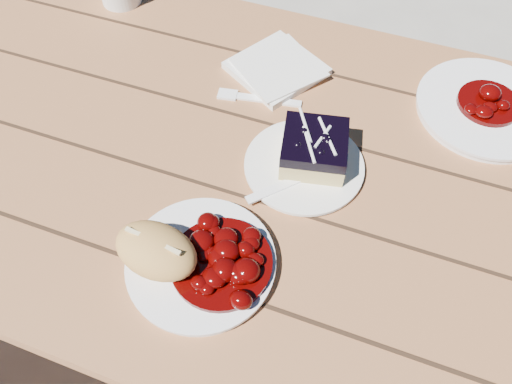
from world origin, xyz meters
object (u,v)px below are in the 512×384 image
(picnic_table, at_px, (211,196))
(bread_roll, at_px, (156,251))
(blueberry_cake, at_px, (314,148))
(dessert_plate, at_px, (304,166))
(main_plate, at_px, (201,264))
(second_plate, at_px, (486,108))

(picnic_table, height_order, bread_roll, bread_roll)
(bread_roll, xyz_separation_m, blueberry_cake, (0.15, 0.26, -0.01))
(dessert_plate, bearing_deg, main_plate, -111.25)
(main_plate, bearing_deg, bread_roll, -160.02)
(picnic_table, bearing_deg, bread_roll, -81.42)
(picnic_table, distance_m, second_plate, 0.53)
(bread_roll, bearing_deg, picnic_table, 98.58)
(second_plate, bearing_deg, picnic_table, -151.41)
(main_plate, relative_size, second_plate, 0.87)
(main_plate, distance_m, blueberry_cake, 0.26)
(main_plate, relative_size, bread_roll, 1.72)
(main_plate, height_order, bread_roll, bread_roll)
(bread_roll, height_order, dessert_plate, bread_roll)
(dessert_plate, bearing_deg, blueberry_cake, 56.31)
(bread_roll, xyz_separation_m, second_plate, (0.41, 0.48, -0.04))
(main_plate, relative_size, blueberry_cake, 1.74)
(picnic_table, xyz_separation_m, main_plate, (0.09, -0.21, 0.17))
(bread_roll, bearing_deg, blueberry_cake, 59.53)
(bread_roll, distance_m, second_plate, 0.63)
(second_plate, bearing_deg, dessert_plate, -138.82)
(picnic_table, distance_m, bread_roll, 0.32)
(picnic_table, xyz_separation_m, blueberry_cake, (0.19, 0.02, 0.20))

